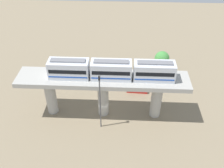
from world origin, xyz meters
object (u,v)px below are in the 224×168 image
object	(u,v)px
parked_car_black	(86,75)
train	(111,70)
signal_post	(100,101)
tree_near_viaduct	(162,59)
parked_car_red	(137,88)

from	to	relation	value
parked_car_black	train	bearing A→B (deg)	25.68
train	signal_post	xyz separation A→B (m)	(3.40, -1.64, -3.77)
train	tree_near_viaduct	distance (m)	17.68
train	signal_post	distance (m)	5.34
parked_car_red	signal_post	size ratio (longest dim) A/B	0.40
parked_car_black	tree_near_viaduct	bearing A→B (deg)	94.17
signal_post	parked_car_red	bearing A→B (deg)	147.18
parked_car_black	tree_near_viaduct	distance (m)	16.93
train	parked_car_red	bearing A→B (deg)	144.03
train	parked_car_black	size ratio (longest dim) A/B	4.76
train	tree_near_viaduct	bearing A→B (deg)	142.09
parked_car_red	tree_near_viaduct	distance (m)	8.87
parked_car_red	parked_car_black	world-z (taller)	same
signal_post	train	bearing A→B (deg)	154.31
parked_car_red	tree_near_viaduct	size ratio (longest dim) A/B	0.76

